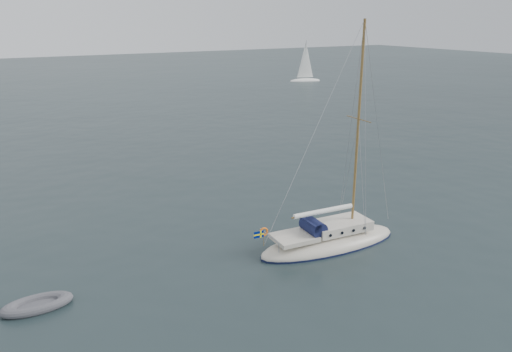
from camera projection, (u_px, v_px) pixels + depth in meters
ground at (258, 250)px, 26.77m from camera, size 300.00×300.00×0.00m
sailboat at (330, 230)px, 27.05m from camera, size 8.74×2.62×12.45m
dinghy at (37, 305)px, 21.40m from camera, size 2.98×1.35×0.43m
distant_yacht_b at (305, 63)px, 95.86m from camera, size 6.15×3.28×8.15m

